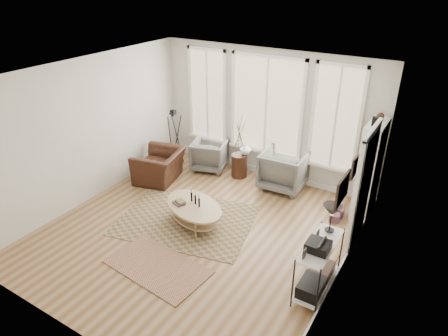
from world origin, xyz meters
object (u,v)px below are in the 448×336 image
Objects in this scene: bookcase at (369,170)px; accent_chair at (159,166)px; side_table at (240,147)px; armchair_left at (210,155)px; armchair_right at (284,170)px; low_shelf at (319,262)px; coffee_table at (194,209)px.

accent_chair is (-4.32, -1.02, -0.61)m from bookcase.
bookcase is 2.86m from side_table.
armchair_left is 0.84× the size of armchair_right.
bookcase is at bearing 163.10° from armchair_left.
bookcase reaches higher than accent_chair.
bookcase is 1.92× the size of accent_chair.
bookcase is 2.58× the size of armchair_left.
accent_chair is (-4.27, 1.50, -0.16)m from low_shelf.
armchair_right is at bearing 2.59° from side_table.
armchair_right is 0.89× the size of accent_chair.
accent_chair is at bearing 21.45° from armchair_right.
accent_chair is at bearing -166.69° from bookcase.
coffee_table is at bearing -83.83° from side_table.
armchair_right is at bearing 176.20° from bookcase.
side_table is at bearing 137.24° from low_shelf.
accent_chair is (-2.56, -1.14, -0.08)m from armchair_right.
side_table is at bearing 0.03° from armchair_right.
coffee_table is at bearing 66.16° from armchair_right.
armchair_right is (0.86, 2.20, 0.10)m from coffee_table.
bookcase is 1.58× the size of low_shelf.
low_shelf is 4.53m from accent_chair.
side_table is at bearing 165.50° from armchair_left.
coffee_table is 2.01m from accent_chair.
armchair_left is at bearing 179.31° from bookcase.
side_table reaches higher than accent_chair.
low_shelf is 1.22× the size of accent_chair.
coffee_table is 1.95× the size of armchair_left.
armchair_left is 1.90m from armchair_right.
side_table is 1.43× the size of accent_chair.
armchair_left is 1.26m from accent_chair.
armchair_left is at bearing -0.34° from armchair_right.
side_table reaches higher than armchair_right.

